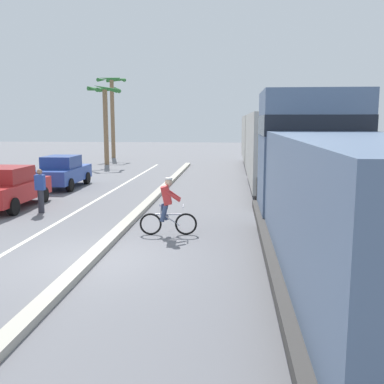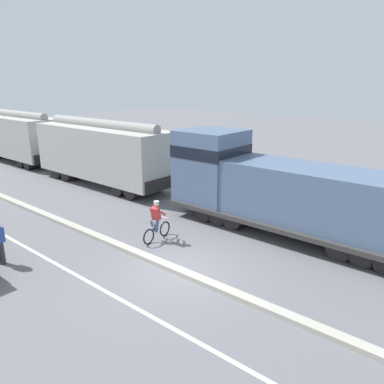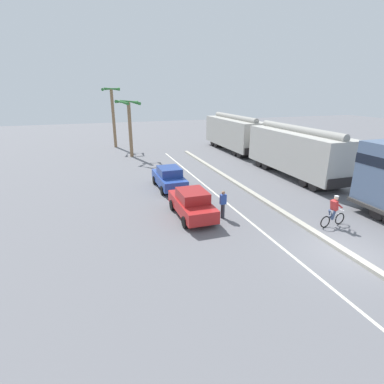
# 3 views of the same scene
# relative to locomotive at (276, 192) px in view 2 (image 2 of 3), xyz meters

# --- Properties ---
(ground_plane) EXTENTS (120.00, 120.00, 0.00)m
(ground_plane) POSITION_rel_locomotive_xyz_m (-5.60, 0.75, -1.80)
(ground_plane) COLOR slate
(median_curb) EXTENTS (0.36, 36.00, 0.16)m
(median_curb) POSITION_rel_locomotive_xyz_m (-5.60, 6.75, -1.72)
(median_curb) COLOR #B2AD9E
(median_curb) RESTS_ON ground
(lane_stripe) EXTENTS (0.14, 36.00, 0.01)m
(lane_stripe) POSITION_rel_locomotive_xyz_m (-8.00, 6.75, -1.79)
(lane_stripe) COLOR silver
(lane_stripe) RESTS_ON ground
(locomotive) EXTENTS (3.10, 11.61, 4.20)m
(locomotive) POSITION_rel_locomotive_xyz_m (0.00, 0.00, 0.00)
(locomotive) COLOR slate
(locomotive) RESTS_ON ground
(hopper_car_lead) EXTENTS (2.90, 10.60, 4.18)m
(hopper_car_lead) POSITION_rel_locomotive_xyz_m (0.00, 12.16, 0.28)
(hopper_car_lead) COLOR #AEABA4
(hopper_car_lead) RESTS_ON ground
(hopper_car_middle) EXTENTS (2.90, 10.60, 4.18)m
(hopper_car_middle) POSITION_rel_locomotive_xyz_m (0.00, 23.76, 0.28)
(hopper_car_middle) COLOR #A7A59D
(hopper_car_middle) RESTS_ON ground
(cyclist) EXTENTS (1.71, 0.49, 1.71)m
(cyclist) POSITION_rel_locomotive_xyz_m (-4.10, 3.28, -0.98)
(cyclist) COLOR black
(cyclist) RESTS_ON ground
(pedestrian_by_cars) EXTENTS (0.34, 0.22, 1.62)m
(pedestrian_by_cars) POSITION_rel_locomotive_xyz_m (-9.23, 6.12, -0.95)
(pedestrian_by_cars) COLOR #33333D
(pedestrian_by_cars) RESTS_ON ground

